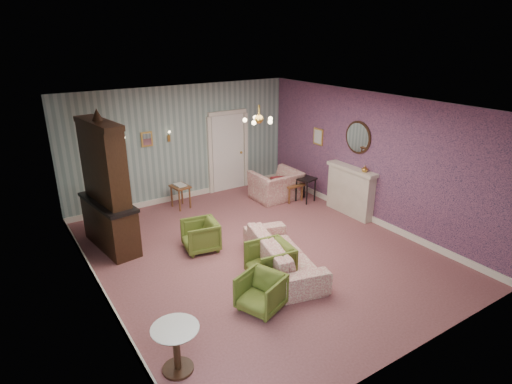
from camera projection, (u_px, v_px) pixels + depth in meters
floor at (259, 252)px, 8.48m from camera, size 7.00×7.00×0.00m
ceiling at (259, 105)px, 7.46m from camera, size 7.00×7.00×0.00m
wall_back at (182, 144)px, 10.71m from camera, size 6.00×0.00×6.00m
wall_front at (416, 263)px, 5.23m from camera, size 6.00×0.00×6.00m
wall_left at (93, 219)px, 6.44m from camera, size 0.00×7.00×7.00m
wall_right at (371, 158)px, 9.50m from camera, size 0.00×7.00×7.00m
wall_right_floral at (370, 158)px, 9.50m from camera, size 0.00×7.00×7.00m
door at (228, 151)px, 11.47m from camera, size 1.12×0.12×2.16m
olive_chair_a at (261, 291)px, 6.63m from camera, size 0.79×0.81×0.65m
olive_chair_b at (270, 260)px, 7.45m from camera, size 0.75×0.79×0.73m
olive_chair_c at (200, 234)px, 8.45m from camera, size 0.72×0.75×0.68m
sofa_chintz at (283, 248)px, 7.73m from camera, size 1.13×2.25×0.85m
wingback_chair at (276, 181)px, 10.95m from camera, size 1.16×0.76×1.01m
dresser at (105, 183)px, 8.21m from camera, size 0.79×1.70×2.74m
fireplace at (350, 191)px, 10.05m from camera, size 0.30×1.40×1.16m
mantel_vase at (365, 169)px, 9.50m from camera, size 0.15×0.15×0.15m
oval_mirror at (358, 137)px, 9.65m from camera, size 0.04×0.76×0.84m
framed_print at (318, 137)px, 10.81m from camera, size 0.04×0.34×0.42m
coffee_table at (286, 189)px, 11.16m from camera, size 0.51×0.92×0.47m
side_table_black at (306, 190)px, 10.87m from camera, size 0.51×0.51×0.63m
pedestal_table at (177, 349)px, 5.41m from camera, size 0.69×0.69×0.67m
nesting_table at (181, 196)px, 10.49m from camera, size 0.43×0.52×0.62m
gilt_mirror_back at (147, 139)px, 10.13m from camera, size 0.28×0.06×0.36m
sconce_left at (124, 143)px, 9.83m from camera, size 0.16×0.12×0.30m
sconce_right at (169, 136)px, 10.39m from camera, size 0.16×0.12×0.30m
chandelier at (259, 120)px, 7.55m from camera, size 0.56×0.56×0.36m
burgundy_cushion at (278, 184)px, 10.82m from camera, size 0.41×0.28×0.39m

